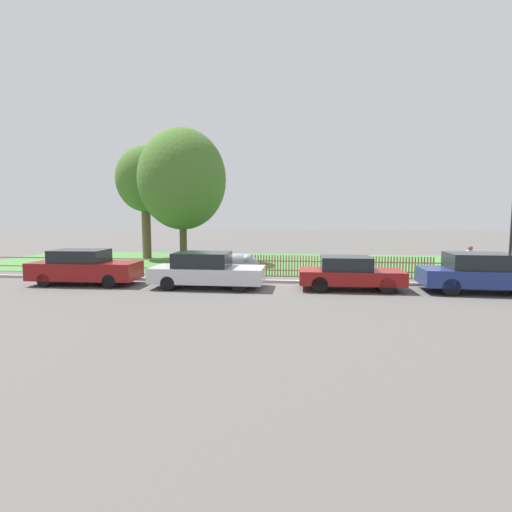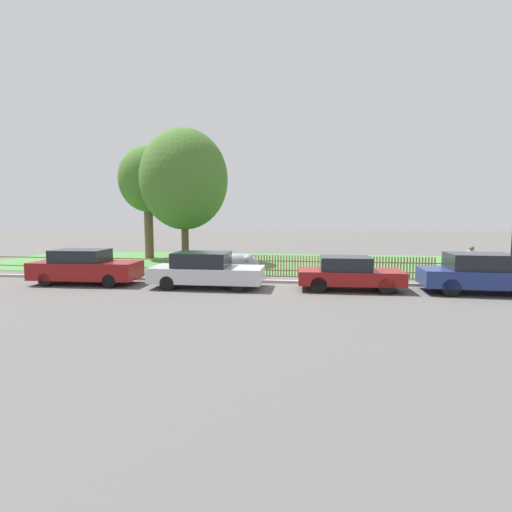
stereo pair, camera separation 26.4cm
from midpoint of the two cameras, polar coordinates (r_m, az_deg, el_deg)
ground_plane at (r=17.24m, az=9.15°, el=-4.01°), size 120.00×120.00×0.00m
kerb_stone at (r=17.33m, az=9.15°, el=-3.75°), size 40.37×0.20×0.12m
grass_strip at (r=24.60m, az=8.72°, el=-1.02°), size 40.37×10.83×0.01m
park_fence at (r=19.18m, az=9.02°, el=-1.46°), size 40.37×0.05×1.02m
parked_car_silver_hatchback at (r=18.43m, az=-22.85°, el=-1.44°), size 4.51×1.82×1.48m
parked_car_black_saloon at (r=16.29m, az=-6.73°, el=-2.02°), size 4.52×1.84×1.44m
parked_car_navy_estate at (r=16.09m, az=13.55°, el=-2.39°), size 4.04×1.74×1.32m
parked_car_red_compact at (r=17.27m, az=30.10°, el=-2.17°), size 4.64×1.95×1.51m
covered_motorcycle at (r=18.73m, az=-2.02°, el=-1.05°), size 2.03×0.80×1.14m
tree_nearest_kerb at (r=28.12m, az=-14.97°, el=10.44°), size 3.82×3.82×7.53m
tree_behind_motorcycle at (r=25.36m, az=-9.95°, el=10.71°), size 5.38×5.38×8.21m
pedestrian_near_fence at (r=19.57m, az=28.68°, el=-0.78°), size 0.44×0.44×1.62m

